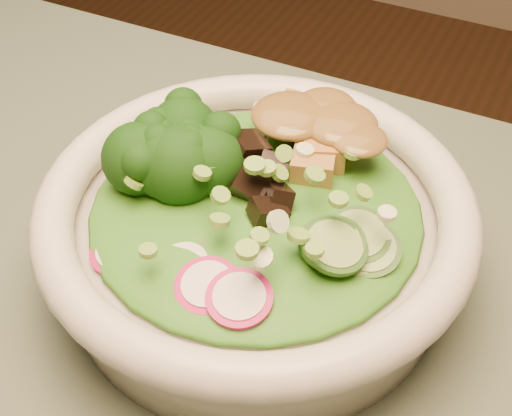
% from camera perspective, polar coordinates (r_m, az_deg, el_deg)
% --- Properties ---
extents(salad_bowl, '(0.30, 0.30, 0.08)m').
position_cam_1_polar(salad_bowl, '(0.49, 0.00, -1.78)').
color(salad_bowl, beige).
rests_on(salad_bowl, dining_table).
extents(lettuce_bed, '(0.23, 0.23, 0.03)m').
position_cam_1_polar(lettuce_bed, '(0.48, 0.00, 0.09)').
color(lettuce_bed, '#225B13').
rests_on(lettuce_bed, salad_bowl).
extents(broccoli_florets, '(0.10, 0.09, 0.05)m').
position_cam_1_polar(broccoli_florets, '(0.50, -6.94, 4.38)').
color(broccoli_florets, black).
rests_on(broccoli_florets, salad_bowl).
extents(radish_slices, '(0.13, 0.06, 0.02)m').
position_cam_1_polar(radish_slices, '(0.43, -4.85, -5.24)').
color(radish_slices, '#A70C4F').
rests_on(radish_slices, salad_bowl).
extents(cucumber_slices, '(0.09, 0.09, 0.04)m').
position_cam_1_polar(cucumber_slices, '(0.45, 7.77, -2.11)').
color(cucumber_slices, '#7EA159').
rests_on(cucumber_slices, salad_bowl).
extents(mushroom_heap, '(0.09, 0.09, 0.04)m').
position_cam_1_polar(mushroom_heap, '(0.48, 0.86, 2.44)').
color(mushroom_heap, black).
rests_on(mushroom_heap, salad_bowl).
extents(tofu_cubes, '(0.11, 0.08, 0.04)m').
position_cam_1_polar(tofu_cubes, '(0.52, 4.34, 5.65)').
color(tofu_cubes, '#AA6B38').
rests_on(tofu_cubes, salad_bowl).
extents(peanut_sauce, '(0.08, 0.06, 0.02)m').
position_cam_1_polar(peanut_sauce, '(0.51, 4.42, 6.93)').
color(peanut_sauce, brown).
rests_on(peanut_sauce, tofu_cubes).
extents(scallion_garnish, '(0.21, 0.21, 0.03)m').
position_cam_1_polar(scallion_garnish, '(0.46, 0.00, 2.55)').
color(scallion_garnish, '#6C9E37').
rests_on(scallion_garnish, salad_bowl).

